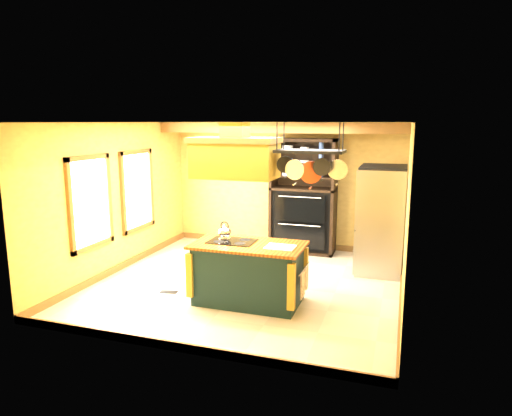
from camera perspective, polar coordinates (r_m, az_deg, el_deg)
The scene contains 15 objects.
floor at distance 7.89m, azimuth -1.02°, elevation -9.36°, with size 5.00×5.00×0.00m, color beige.
ceiling at distance 7.41m, azimuth -1.09°, elevation 10.66°, with size 5.00×5.00×0.00m, color white.
wall_back at distance 9.90m, azimuth 3.71°, elevation 2.82°, with size 5.00×0.02×2.70m, color gold.
wall_front at distance 5.29m, azimuth -9.99°, elevation -4.33°, with size 5.00×0.02×2.70m, color gold.
wall_left at distance 8.67m, azimuth -16.87°, elevation 1.25°, with size 0.02×5.00×2.70m, color gold.
wall_right at distance 7.13m, azimuth 18.31°, elevation -0.81°, with size 0.02×5.00×2.70m, color gold.
ceiling_beam at distance 9.03m, azimuth 2.52°, elevation 9.97°, with size 5.00×0.15×0.20m, color #965E2E.
window_near at distance 8.00m, azimuth -19.94°, elevation 0.67°, with size 0.06×1.06×1.56m.
window_far at distance 9.13m, azimuth -14.56°, elevation 2.15°, with size 0.06×1.06×1.56m.
kitchen_island at distance 6.95m, azimuth -0.96°, elevation -8.07°, with size 1.67×0.93×1.11m.
range_hood at distance 6.66m, azimuth -2.63°, elevation 6.56°, with size 1.28×0.72×0.80m.
pot_rack at distance 6.37m, azimuth 6.80°, elevation 6.11°, with size 1.01×0.47×0.85m.
refrigerator at distance 8.54m, azimuth 15.28°, elevation -1.69°, with size 0.82×0.97×1.90m.
hutch at distance 9.62m, azimuth 5.94°, elevation -0.09°, with size 1.34×0.61×2.38m.
floor_register at distance 7.62m, azimuth -10.86°, elevation -10.27°, with size 0.28×0.12×0.01m, color black.
Camera 1 is at (2.43, -6.99, 2.71)m, focal length 32.00 mm.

